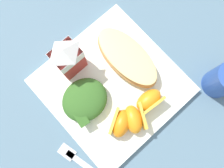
{
  "coord_description": "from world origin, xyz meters",
  "views": [
    {
      "loc": [
        -0.07,
        -0.07,
        0.54
      ],
      "look_at": [
        0.0,
        0.0,
        0.03
      ],
      "focal_mm": 38.46,
      "sensor_mm": 36.0,
      "label": 1
    }
  ],
  "objects_px": {
    "orange_wedge_rear": "(149,101)",
    "drinking_blue_cup": "(224,80)",
    "white_plate": "(112,86)",
    "orange_wedge_front": "(120,123)",
    "cheesy_pizza_bread": "(127,58)",
    "milk_carton": "(68,58)",
    "orange_wedge_middle": "(134,119)",
    "green_salad_pile": "(85,100)",
    "metal_fork": "(89,168)"
  },
  "relations": [
    {
      "from": "metal_fork",
      "to": "orange_wedge_front",
      "type": "bearing_deg",
      "value": 12.97
    },
    {
      "from": "green_salad_pile",
      "to": "drinking_blue_cup",
      "type": "distance_m",
      "value": 0.3
    },
    {
      "from": "metal_fork",
      "to": "cheesy_pizza_bread",
      "type": "bearing_deg",
      "value": 28.86
    },
    {
      "from": "cheesy_pizza_bread",
      "to": "drinking_blue_cup",
      "type": "distance_m",
      "value": 0.21
    },
    {
      "from": "orange_wedge_rear",
      "to": "orange_wedge_front",
      "type": "bearing_deg",
      "value": 175.59
    },
    {
      "from": "milk_carton",
      "to": "green_salad_pile",
      "type": "bearing_deg",
      "value": -110.18
    },
    {
      "from": "cheesy_pizza_bread",
      "to": "drinking_blue_cup",
      "type": "relative_size",
      "value": 1.92
    },
    {
      "from": "green_salad_pile",
      "to": "metal_fork",
      "type": "bearing_deg",
      "value": -128.52
    },
    {
      "from": "green_salad_pile",
      "to": "orange_wedge_middle",
      "type": "height_order",
      "value": "same"
    },
    {
      "from": "white_plate",
      "to": "cheesy_pizza_bread",
      "type": "relative_size",
      "value": 1.63
    },
    {
      "from": "metal_fork",
      "to": "drinking_blue_cup",
      "type": "height_order",
      "value": "drinking_blue_cup"
    },
    {
      "from": "green_salad_pile",
      "to": "metal_fork",
      "type": "distance_m",
      "value": 0.15
    },
    {
      "from": "drinking_blue_cup",
      "to": "orange_wedge_rear",
      "type": "bearing_deg",
      "value": 152.85
    },
    {
      "from": "white_plate",
      "to": "orange_wedge_middle",
      "type": "xyz_separation_m",
      "value": [
        -0.02,
        -0.09,
        0.03
      ]
    },
    {
      "from": "drinking_blue_cup",
      "to": "orange_wedge_middle",
      "type": "bearing_deg",
      "value": 160.94
    },
    {
      "from": "cheesy_pizza_bread",
      "to": "metal_fork",
      "type": "height_order",
      "value": "cheesy_pizza_bread"
    },
    {
      "from": "orange_wedge_front",
      "to": "drinking_blue_cup",
      "type": "xyz_separation_m",
      "value": [
        0.22,
        -0.08,
        0.01
      ]
    },
    {
      "from": "white_plate",
      "to": "orange_wedge_front",
      "type": "height_order",
      "value": "orange_wedge_front"
    },
    {
      "from": "white_plate",
      "to": "orange_wedge_front",
      "type": "bearing_deg",
      "value": -120.46
    },
    {
      "from": "white_plate",
      "to": "orange_wedge_front",
      "type": "xyz_separation_m",
      "value": [
        -0.04,
        -0.08,
        0.03
      ]
    },
    {
      "from": "milk_carton",
      "to": "drinking_blue_cup",
      "type": "xyz_separation_m",
      "value": [
        0.22,
        -0.25,
        -0.03
      ]
    },
    {
      "from": "metal_fork",
      "to": "drinking_blue_cup",
      "type": "distance_m",
      "value": 0.34
    },
    {
      "from": "cheesy_pizza_bread",
      "to": "metal_fork",
      "type": "bearing_deg",
      "value": -151.14
    },
    {
      "from": "orange_wedge_front",
      "to": "orange_wedge_rear",
      "type": "bearing_deg",
      "value": -4.41
    },
    {
      "from": "orange_wedge_middle",
      "to": "milk_carton",
      "type": "bearing_deg",
      "value": 96.27
    },
    {
      "from": "cheesy_pizza_bread",
      "to": "milk_carton",
      "type": "xyz_separation_m",
      "value": [
        -0.1,
        0.07,
        0.04
      ]
    },
    {
      "from": "cheesy_pizza_bread",
      "to": "milk_carton",
      "type": "height_order",
      "value": "milk_carton"
    },
    {
      "from": "white_plate",
      "to": "orange_wedge_middle",
      "type": "distance_m",
      "value": 0.09
    },
    {
      "from": "milk_carton",
      "to": "orange_wedge_middle",
      "type": "relative_size",
      "value": 1.57
    },
    {
      "from": "milk_carton",
      "to": "white_plate",
      "type": "bearing_deg",
      "value": -68.26
    },
    {
      "from": "orange_wedge_front",
      "to": "drinking_blue_cup",
      "type": "relative_size",
      "value": 0.78
    },
    {
      "from": "orange_wedge_rear",
      "to": "cheesy_pizza_bread",
      "type": "bearing_deg",
      "value": 73.68
    },
    {
      "from": "milk_carton",
      "to": "orange_wedge_front",
      "type": "bearing_deg",
      "value": -92.32
    },
    {
      "from": "milk_carton",
      "to": "orange_wedge_front",
      "type": "distance_m",
      "value": 0.17
    },
    {
      "from": "green_salad_pile",
      "to": "orange_wedge_rear",
      "type": "bearing_deg",
      "value": -42.72
    },
    {
      "from": "drinking_blue_cup",
      "to": "milk_carton",
      "type": "bearing_deg",
      "value": 131.01
    },
    {
      "from": "orange_wedge_front",
      "to": "orange_wedge_rear",
      "type": "relative_size",
      "value": 1.11
    },
    {
      "from": "cheesy_pizza_bread",
      "to": "orange_wedge_middle",
      "type": "xyz_separation_m",
      "value": [
        -0.08,
        -0.11,
        0.0
      ]
    },
    {
      "from": "white_plate",
      "to": "metal_fork",
      "type": "distance_m",
      "value": 0.19
    },
    {
      "from": "orange_wedge_front",
      "to": "orange_wedge_middle",
      "type": "bearing_deg",
      "value": -25.76
    },
    {
      "from": "milk_carton",
      "to": "orange_wedge_middle",
      "type": "xyz_separation_m",
      "value": [
        0.02,
        -0.18,
        -0.04
      ]
    },
    {
      "from": "cheesy_pizza_bread",
      "to": "orange_wedge_middle",
      "type": "distance_m",
      "value": 0.13
    },
    {
      "from": "white_plate",
      "to": "orange_wedge_front",
      "type": "relative_size",
      "value": 4.0
    },
    {
      "from": "milk_carton",
      "to": "drinking_blue_cup",
      "type": "relative_size",
      "value": 1.23
    },
    {
      "from": "milk_carton",
      "to": "orange_wedge_rear",
      "type": "height_order",
      "value": "milk_carton"
    },
    {
      "from": "white_plate",
      "to": "green_salad_pile",
      "type": "bearing_deg",
      "value": 169.93
    },
    {
      "from": "orange_wedge_rear",
      "to": "drinking_blue_cup",
      "type": "distance_m",
      "value": 0.16
    },
    {
      "from": "orange_wedge_rear",
      "to": "drinking_blue_cup",
      "type": "bearing_deg",
      "value": -27.15
    },
    {
      "from": "orange_wedge_front",
      "to": "orange_wedge_rear",
      "type": "xyz_separation_m",
      "value": [
        0.08,
        -0.01,
        0.0
      ]
    },
    {
      "from": "green_salad_pile",
      "to": "orange_wedge_front",
      "type": "relative_size",
      "value": 1.43
    }
  ]
}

